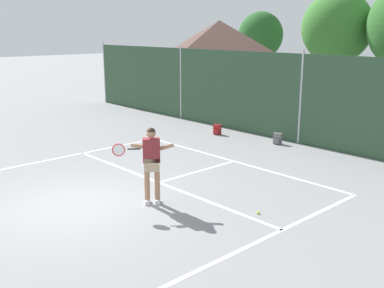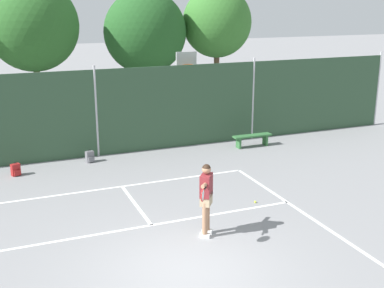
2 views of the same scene
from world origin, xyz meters
name	(u,v)px [view 1 (image 1 of 2)]	position (x,y,z in m)	size (l,w,h in m)	color
ground_plane	(77,206)	(0.00, 0.00, 0.00)	(120.00, 120.00, 0.00)	gray
court_markings	(101,199)	(0.00, 0.65, 0.00)	(8.30, 11.10, 0.01)	white
chainlink_fence	(301,99)	(0.00, 9.00, 1.61)	(26.09, 0.09, 3.37)	#2D4C33
clubhouse_building	(219,63)	(-7.49, 12.50, 2.34)	(6.33, 4.34, 4.50)	beige
tennis_player	(151,159)	(1.07, 1.41, 1.11)	(0.83, 1.24, 1.85)	silver
tennis_ball	(258,213)	(3.22, 2.77, 0.03)	(0.07, 0.07, 0.07)	#CCE033
backpack_red	(217,130)	(-3.00, 7.82, 0.19)	(0.32, 0.31, 0.46)	maroon
backpack_grey	(277,139)	(-0.45, 8.33, 0.19)	(0.32, 0.30, 0.46)	slate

